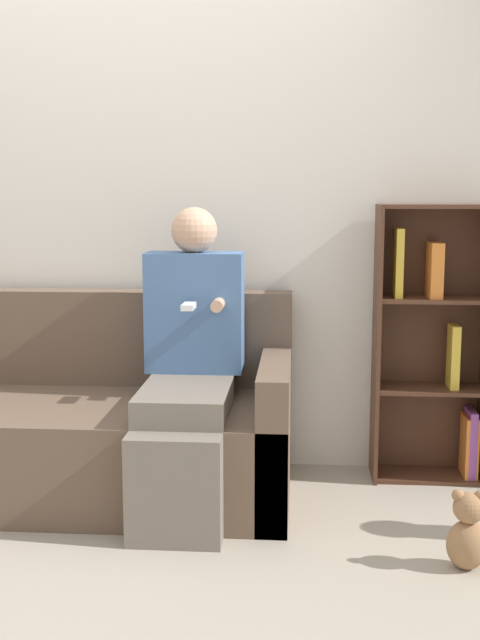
% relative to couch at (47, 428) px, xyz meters
% --- Properties ---
extents(ground_plane, '(14.00, 14.00, 0.00)m').
position_rel_couch_xyz_m(ground_plane, '(0.37, -0.52, -0.28)').
color(ground_plane, '#9E9384').
extents(back_wall, '(10.00, 0.06, 2.55)m').
position_rel_couch_xyz_m(back_wall, '(0.37, 0.45, 0.99)').
color(back_wall, silver).
rests_on(back_wall, ground_plane).
extents(couch, '(2.15, 0.84, 0.86)m').
position_rel_couch_xyz_m(couch, '(0.00, 0.00, 0.00)').
color(couch, brown).
rests_on(couch, ground_plane).
extents(adult_seated, '(0.42, 0.80, 1.25)m').
position_rel_couch_xyz_m(adult_seated, '(0.65, -0.09, 0.36)').
color(adult_seated, '#70665B').
rests_on(adult_seated, ground_plane).
extents(bookshelf, '(0.52, 0.26, 1.26)m').
position_rel_couch_xyz_m(bookshelf, '(1.73, 0.32, 0.33)').
color(bookshelf, '#4C2D1E').
rests_on(bookshelf, ground_plane).
extents(teddy_bear, '(0.14, 0.12, 0.29)m').
position_rel_couch_xyz_m(teddy_bear, '(1.71, -0.64, -0.14)').
color(teddy_bear, '#936B47').
rests_on(teddy_bear, ground_plane).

